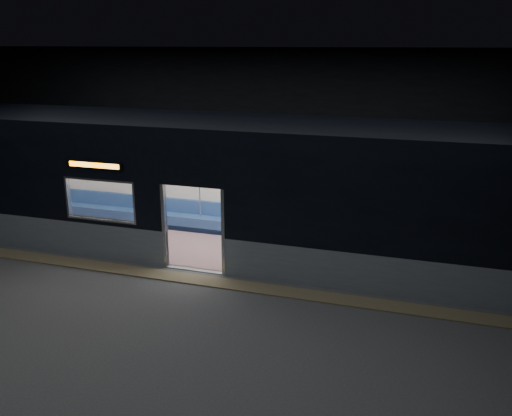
% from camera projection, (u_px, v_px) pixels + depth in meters
% --- Properties ---
extents(station_floor, '(24.00, 14.00, 0.01)m').
position_uv_depth(station_floor, '(176.00, 289.00, 11.79)').
color(station_floor, '#47494C').
rests_on(station_floor, ground).
extents(station_envelope, '(24.00, 14.00, 5.00)m').
position_uv_depth(station_envelope, '(168.00, 120.00, 10.71)').
color(station_envelope, black).
rests_on(station_envelope, station_floor).
extents(tactile_strip, '(22.80, 0.50, 0.03)m').
position_uv_depth(tactile_strip, '(186.00, 278.00, 12.28)').
color(tactile_strip, '#8C7F59').
rests_on(tactile_strip, station_floor).
extents(metro_car, '(18.00, 3.04, 3.35)m').
position_uv_depth(metro_car, '(217.00, 180.00, 13.56)').
color(metro_car, '#8D9AA8').
rests_on(metro_car, station_floor).
extents(passenger, '(0.35, 0.61, 1.27)m').
position_uv_depth(passenger, '(413.00, 227.00, 13.42)').
color(passenger, black).
rests_on(passenger, metro_car).
extents(handbag, '(0.28, 0.26, 0.12)m').
position_uv_depth(handbag, '(412.00, 234.00, 13.27)').
color(handbag, black).
rests_on(handbag, passenger).
extents(transit_map, '(1.10, 0.03, 0.72)m').
position_uv_depth(transit_map, '(424.00, 195.00, 13.42)').
color(transit_map, white).
rests_on(transit_map, metro_car).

